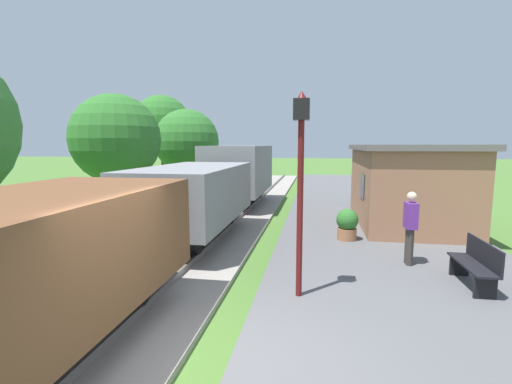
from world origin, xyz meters
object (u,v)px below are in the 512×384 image
object	(u,v)px
bench_near_hut	(476,263)
bench_down_platform	(379,192)
tree_trackside_far	(116,139)
tree_field_distant	(162,125)
tree_field_left	(187,142)
lamp_post_near	(301,157)
person_waiting	(410,225)
station_hut	(406,184)
potted_planter	(347,224)
freight_train	(200,193)

from	to	relation	value
bench_near_hut	bench_down_platform	distance (m)	10.98
tree_trackside_far	tree_field_distant	size ratio (longest dim) A/B	0.78
tree_field_left	lamp_post_near	bearing A→B (deg)	-62.27
person_waiting	bench_down_platform	bearing A→B (deg)	-97.39
station_hut	potted_planter	size ratio (longest dim) A/B	6.33
bench_near_hut	bench_down_platform	xyz separation A→B (m)	(0.00, 10.98, 0.00)
bench_down_platform	lamp_post_near	size ratio (longest dim) A/B	0.41
person_waiting	tree_field_distant	bearing A→B (deg)	-52.97
bench_near_hut	person_waiting	world-z (taller)	person_waiting
bench_near_hut	lamp_post_near	xyz separation A→B (m)	(-3.41, -1.00, 2.08)
potted_planter	tree_field_distant	distance (m)	19.58
person_waiting	tree_trackside_far	xyz separation A→B (m)	(-10.79, 5.89, 2.09)
tree_field_distant	station_hut	bearing A→B (deg)	-39.93
tree_trackside_far	tree_field_distant	distance (m)	11.30
freight_train	tree_trackside_far	distance (m)	6.36
potted_planter	tree_field_distant	bearing A→B (deg)	129.73
bench_near_hut	tree_field_distant	xyz separation A→B (m)	(-14.48, 17.97, 3.80)
freight_train	lamp_post_near	world-z (taller)	lamp_post_near
potted_planter	tree_field_left	distance (m)	12.96
bench_near_hut	person_waiting	bearing A→B (deg)	129.04
freight_train	bench_near_hut	distance (m)	7.68
bench_near_hut	lamp_post_near	size ratio (longest dim) A/B	0.41
tree_field_distant	potted_planter	bearing A→B (deg)	-50.27
station_hut	person_waiting	size ratio (longest dim) A/B	3.39
station_hut	tree_field_left	xyz separation A→B (m)	(-10.63, 6.88, 1.57)
person_waiting	tree_field_distant	distance (m)	21.81
tree_trackside_far	tree_field_left	world-z (taller)	tree_trackside_far
tree_trackside_far	lamp_post_near	bearing A→B (deg)	-44.07
freight_train	bench_down_platform	size ratio (longest dim) A/B	12.93
bench_down_platform	tree_trackside_far	size ratio (longest dim) A/B	0.29
lamp_post_near	tree_field_distant	distance (m)	22.03
lamp_post_near	bench_near_hut	bearing A→B (deg)	16.39
bench_near_hut	potted_planter	bearing A→B (deg)	124.49
potted_planter	tree_trackside_far	xyz separation A→B (m)	(-9.55, 3.87, 2.55)
bench_near_hut	lamp_post_near	world-z (taller)	lamp_post_near
potted_planter	tree_trackside_far	bearing A→B (deg)	157.92
person_waiting	tree_trackside_far	world-z (taller)	tree_trackside_far
bench_near_hut	bench_down_platform	size ratio (longest dim) A/B	1.00
freight_train	station_hut	size ratio (longest dim) A/B	3.34
station_hut	bench_down_platform	size ratio (longest dim) A/B	3.87
freight_train	tree_trackside_far	xyz separation A→B (m)	(-4.95, 3.58, 1.77)
lamp_post_near	bench_down_platform	bearing A→B (deg)	74.13
station_hut	lamp_post_near	size ratio (longest dim) A/B	1.57
station_hut	tree_field_distant	size ratio (longest dim) A/B	0.87
freight_train	bench_down_platform	distance (m)	10.14
potted_planter	station_hut	bearing A→B (deg)	50.29
freight_train	station_hut	distance (m)	7.20
bench_near_hut	tree_field_left	size ratio (longest dim) A/B	0.29
station_hut	tree_trackside_far	bearing A→B (deg)	174.06
station_hut	potted_planter	bearing A→B (deg)	-129.71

